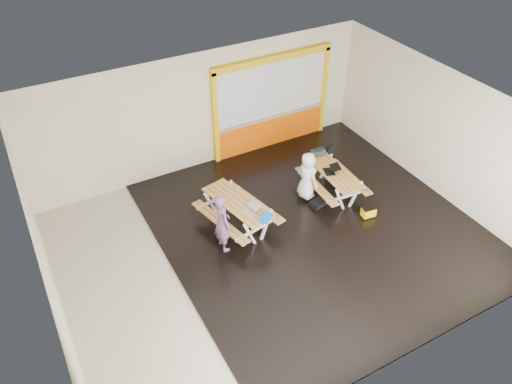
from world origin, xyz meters
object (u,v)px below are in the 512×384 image
laptop_left (251,209)px  fluke_bag (368,212)px  picnic_table_left (238,208)px  laptop_right (331,170)px  backpack (330,152)px  dark_case (318,203)px  person_left (222,222)px  toolbox (318,153)px  blue_pouch (266,218)px  person_right (307,176)px  picnic_table_right (333,177)px

laptop_left → fluke_bag: laptop_left is taller
picnic_table_left → fluke_bag: size_ratio=5.79×
laptop_right → backpack: laptop_right is taller
dark_case → laptop_right: bearing=27.7°
person_left → toolbox: 3.89m
blue_pouch → dark_case: bearing=16.9°
toolbox → dark_case: 1.54m
person_right → backpack: person_right is taller
laptop_right → dark_case: bearing=-152.3°
toolbox → backpack: size_ratio=0.90×
laptop_left → laptop_right: bearing=9.7°
blue_pouch → toolbox: bearing=33.0°
fluke_bag → picnic_table_right: bearing=100.2°
person_right → laptop_left: person_right is taller
laptop_left → blue_pouch: bearing=-68.8°
backpack → laptop_right: bearing=-124.0°
picnic_table_right → backpack: size_ratio=4.27×
dark_case → blue_pouch: bearing=-163.1°
laptop_left → blue_pouch: laptop_left is taller
toolbox → picnic_table_left: bearing=-164.5°
laptop_right → person_right: bearing=170.2°
person_left → blue_pouch: bearing=-109.8°
picnic_table_right → laptop_right: 0.25m
person_left → backpack: 4.34m
dark_case → fluke_bag: 1.36m
picnic_table_left → blue_pouch: 0.98m
picnic_table_right → blue_pouch: bearing=-161.5°
laptop_right → toolbox: (0.14, 0.83, 0.04)m
person_right → picnic_table_left: bearing=86.7°
toolbox → backpack: 0.48m
person_right → blue_pouch: (-1.83, -1.02, 0.07)m
backpack → fluke_bag: (-0.29, -2.20, -0.50)m
laptop_left → laptop_right: size_ratio=0.84×
blue_pouch → picnic_table_right: bearing=18.5°
picnic_table_right → backpack: 1.05m
fluke_bag → picnic_table_left: bearing=156.9°
picnic_table_right → laptop_left: laptop_left is taller
dark_case → picnic_table_right: bearing=23.0°
picnic_table_right → fluke_bag: picnic_table_right is taller
picnic_table_right → picnic_table_left: bearing=179.3°
backpack → fluke_bag: 2.28m
blue_pouch → person_right: bearing=29.0°
blue_pouch → fluke_bag: blue_pouch is taller
toolbox → person_left: bearing=-159.5°
laptop_left → backpack: (3.29, 1.34, -0.17)m
picnic_table_left → laptop_left: laptop_left is taller
picnic_table_left → picnic_table_right: 2.90m
blue_pouch → fluke_bag: (2.83, -0.43, -0.66)m
picnic_table_right → laptop_right: laptop_right is taller
backpack → dark_case: (-1.18, -1.19, -0.58)m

